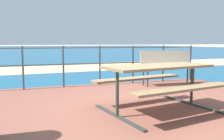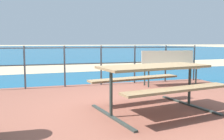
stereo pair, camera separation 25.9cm
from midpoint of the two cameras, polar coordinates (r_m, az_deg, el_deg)
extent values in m
plane|color=tan|center=(4.45, 6.97, -9.37)|extent=(240.00, 240.00, 0.00)
cube|color=brown|center=(4.45, 6.98, -8.99)|extent=(6.40, 5.20, 0.06)
cube|color=#145B84|center=(43.97, -14.61, 4.72)|extent=(90.00, 90.00, 0.01)
cube|color=tan|center=(11.99, -8.40, 0.65)|extent=(54.13, 6.59, 0.01)
cube|color=#8C704C|center=(4.11, 11.67, 0.77)|extent=(1.93, 1.03, 0.04)
cube|color=#8C704C|center=(3.70, 17.33, -4.37)|extent=(1.86, 0.56, 0.04)
cube|color=#8C704C|center=(4.62, 7.00, -1.98)|extent=(1.86, 0.56, 0.04)
cylinder|color=#2D3833|center=(3.73, 1.76, -5.53)|extent=(0.06, 0.06, 0.75)
cube|color=#2D3833|center=(3.82, 1.74, -10.85)|extent=(0.30, 1.45, 0.03)
cylinder|color=#2D3833|center=(4.69, 19.29, -3.41)|extent=(0.06, 0.06, 0.75)
cube|color=#2D3833|center=(4.76, 19.13, -7.71)|extent=(0.30, 1.45, 0.03)
cube|color=#BCAD93|center=(6.73, 14.68, 0.41)|extent=(1.54, 0.52, 0.04)
cube|color=#BCAD93|center=(6.87, 14.05, 2.59)|extent=(1.52, 0.19, 0.45)
cylinder|color=#2D3833|center=(6.34, 9.76, -1.95)|extent=(0.04, 0.04, 0.47)
cylinder|color=#2D3833|center=(6.61, 8.78, -1.58)|extent=(0.04, 0.04, 0.47)
cylinder|color=#2D3833|center=(6.96, 20.17, -1.51)|extent=(0.04, 0.04, 0.47)
cylinder|color=#2D3833|center=(7.21, 18.89, -1.19)|extent=(0.04, 0.04, 0.47)
cylinder|color=#4C5156|center=(6.37, -18.77, 0.59)|extent=(0.04, 0.04, 1.07)
cylinder|color=#4C5156|center=(6.41, -9.96, 0.87)|extent=(0.04, 0.04, 1.07)
cylinder|color=#4C5156|center=(6.60, -1.45, 1.13)|extent=(0.04, 0.04, 1.07)
cylinder|color=#4C5156|center=(6.92, 6.42, 1.34)|extent=(0.04, 0.04, 1.07)
cylinder|color=#4C5156|center=(7.37, 13.47, 1.51)|extent=(0.04, 0.04, 1.07)
cylinder|color=#4C5156|center=(7.91, 19.64, 1.64)|extent=(0.04, 0.04, 1.07)
cylinder|color=#4C5156|center=(6.57, -1.46, 5.32)|extent=(5.90, 0.03, 0.03)
cylinder|color=#4C5156|center=(6.59, -1.45, 1.59)|extent=(5.90, 0.03, 0.03)
camera|label=1|loc=(0.13, -88.73, 0.14)|focal=38.86mm
camera|label=2|loc=(0.13, 91.27, -0.14)|focal=38.86mm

